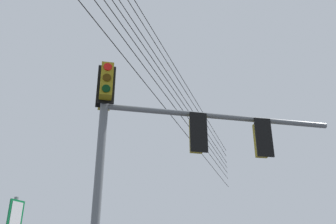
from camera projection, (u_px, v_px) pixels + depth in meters
The scene contains 2 objects.
signal_mast_assembly at pixel (155, 143), 9.52m from camera, with size 2.07×6.05×6.96m.
overhead_wire_span at pixel (133, 30), 12.35m from camera, with size 31.18×8.47×3.14m.
Camera 1 is at (8.87, 1.23, 1.64)m, focal length 42.30 mm.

